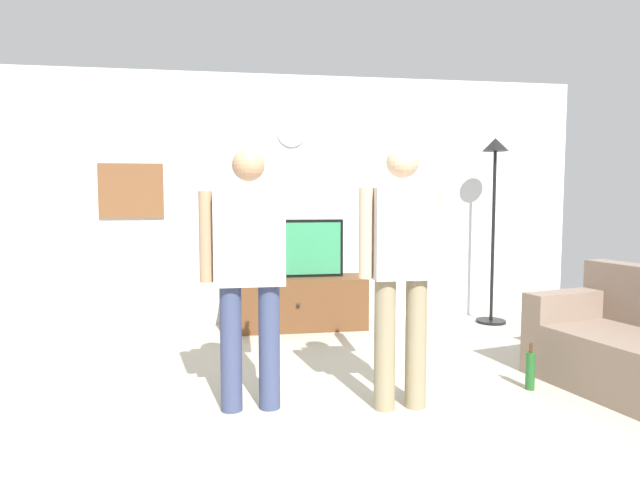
# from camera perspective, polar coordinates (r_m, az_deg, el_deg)

# --- Properties ---
(ground_plane) EXTENTS (8.40, 8.40, 0.00)m
(ground_plane) POSITION_cam_1_polar(r_m,az_deg,el_deg) (3.44, 3.69, -19.41)
(ground_plane) COLOR #B2A893
(back_wall) EXTENTS (6.40, 0.10, 2.70)m
(back_wall) POSITION_cam_1_polar(r_m,az_deg,el_deg) (6.05, -2.51, 4.18)
(back_wall) COLOR silver
(back_wall) RESTS_ON ground_plane
(tv_stand) EXTENTS (1.48, 0.55, 0.54)m
(tv_stand) POSITION_cam_1_polar(r_m,az_deg,el_deg) (5.81, -2.61, -6.58)
(tv_stand) COLOR brown
(tv_stand) RESTS_ON ground_plane
(television) EXTENTS (1.04, 0.07, 0.61)m
(television) POSITION_cam_1_polar(r_m,az_deg,el_deg) (5.77, -2.68, -0.89)
(television) COLOR black
(television) RESTS_ON tv_stand
(wall_clock) EXTENTS (0.31, 0.03, 0.31)m
(wall_clock) POSITION_cam_1_polar(r_m,az_deg,el_deg) (6.02, -3.00, 11.16)
(wall_clock) COLOR white
(framed_picture) EXTENTS (0.66, 0.04, 0.57)m
(framed_picture) POSITION_cam_1_polar(r_m,az_deg,el_deg) (6.04, -19.13, 4.87)
(framed_picture) COLOR brown
(floor_lamp) EXTENTS (0.32, 0.32, 2.02)m
(floor_lamp) POSITION_cam_1_polar(r_m,az_deg,el_deg) (6.23, 17.75, 4.83)
(floor_lamp) COLOR black
(floor_lamp) RESTS_ON ground_plane
(person_standing_nearer_lamp) EXTENTS (0.63, 0.78, 1.70)m
(person_standing_nearer_lamp) POSITION_cam_1_polar(r_m,az_deg,el_deg) (3.56, -7.39, -2.33)
(person_standing_nearer_lamp) COLOR #384266
(person_standing_nearer_lamp) RESTS_ON ground_plane
(person_standing_nearer_couch) EXTENTS (0.57, 0.78, 1.72)m
(person_standing_nearer_couch) POSITION_cam_1_polar(r_m,az_deg,el_deg) (3.59, 8.43, -2.27)
(person_standing_nearer_couch) COLOR gray
(person_standing_nearer_couch) RESTS_ON ground_plane
(beverage_bottle) EXTENTS (0.07, 0.07, 0.34)m
(beverage_bottle) POSITION_cam_1_polar(r_m,az_deg,el_deg) (4.33, 21.12, -12.58)
(beverage_bottle) COLOR #1E5923
(beverage_bottle) RESTS_ON ground_plane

